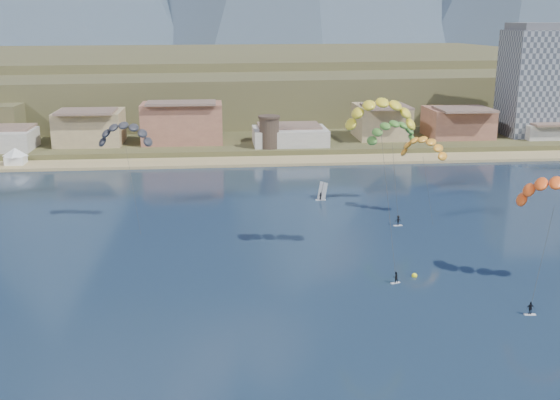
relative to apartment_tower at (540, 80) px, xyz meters
name	(u,v)px	position (x,y,z in m)	size (l,w,h in m)	color
ground	(310,375)	(-85.00, -128.00, -17.82)	(2400.00, 2400.00, 0.00)	black
beach	(252,161)	(-85.00, -22.00, -17.57)	(2200.00, 12.00, 0.90)	tan
land	(224,58)	(-85.00, 432.00, -17.82)	(2200.00, 900.00, 4.00)	brown
foothills	(287,80)	(-62.61, 104.47, -8.74)	(940.00, 210.00, 18.00)	brown
town	(99,123)	(-125.00, -6.00, -9.82)	(400.00, 24.00, 12.00)	beige
apartment_tower	(540,80)	(0.00, 0.00, 0.00)	(20.00, 16.00, 32.00)	gray
watchtower	(269,132)	(-80.00, -14.00, -11.45)	(5.82, 5.82, 8.60)	#47382D
kitesurfer_yellow	(381,110)	(-70.02, -93.61, 4.73)	(11.05, 13.94, 25.71)	silver
kitesurfer_orange	(556,188)	(-48.79, -105.85, -4.40)	(13.49, 15.24, 18.13)	silver
kitesurfer_green	(393,129)	(-60.38, -64.54, -2.98)	(10.80, 17.31, 19.76)	silver
distant_kite_dark	(125,130)	(-109.64, -72.16, -1.14)	(9.95, 6.27, 19.76)	#262626
distant_kite_orange	(424,144)	(-56.36, -71.36, -4.59)	(9.24, 8.37, 16.45)	#262626
windsurfer	(321,195)	(-73.22, -60.17, -16.66)	(2.07, 2.25, 3.65)	silver
buoy	(414,276)	(-66.49, -102.36, -17.69)	(0.78, 0.78, 0.78)	yellow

